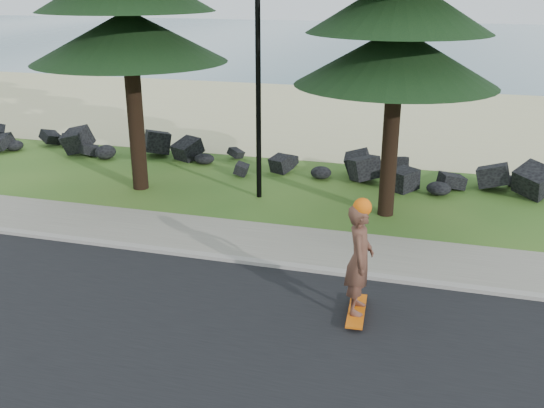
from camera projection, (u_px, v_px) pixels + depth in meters
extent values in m
plane|color=#2B591B|center=(219.00, 242.00, 13.87)|extent=(160.00, 160.00, 0.00)
cube|color=black|center=(122.00, 350.00, 9.80)|extent=(160.00, 7.00, 0.02)
cube|color=#A29B92|center=(204.00, 256.00, 13.04)|extent=(160.00, 0.20, 0.10)
cube|color=slate|center=(222.00, 237.00, 14.03)|extent=(160.00, 2.00, 0.08)
cube|color=beige|center=(332.00, 115.00, 26.96)|extent=(160.00, 15.00, 0.01)
cube|color=#406C7A|center=(399.00, 41.00, 59.92)|extent=(160.00, 58.00, 0.01)
cylinder|color=black|center=(258.00, 48.00, 15.37)|extent=(0.14, 0.14, 8.00)
cube|color=#DE5E0D|center=(357.00, 311.00, 10.75)|extent=(0.36, 1.21, 0.04)
imported|color=brown|center=(359.00, 259.00, 10.40)|extent=(0.52, 0.75, 1.99)
sphere|color=orange|center=(362.00, 207.00, 10.07)|extent=(0.32, 0.32, 0.32)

